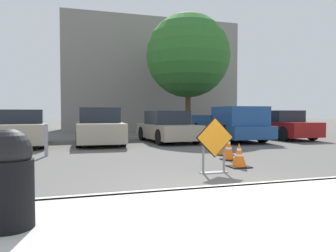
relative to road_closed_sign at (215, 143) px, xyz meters
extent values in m
plane|color=#565451|center=(-0.73, 8.24, -0.67)|extent=(96.00, 96.00, 0.00)
cube|color=beige|center=(-0.73, -3.30, -0.60)|extent=(23.86, 3.10, 0.14)
cube|color=beige|center=(-0.73, -1.76, -0.60)|extent=(23.86, 0.20, 0.14)
cube|color=black|center=(0.00, 0.00, 0.13)|extent=(0.90, 0.02, 0.90)
cube|color=orange|center=(0.00, -0.02, 0.13)|extent=(0.85, 0.02, 0.85)
cube|color=slate|center=(0.00, 0.04, -0.66)|extent=(0.63, 0.20, 0.02)
cube|color=slate|center=(-0.26, 0.04, -0.27)|extent=(0.04, 0.04, 0.80)
cube|color=slate|center=(0.26, 0.04, -0.27)|extent=(0.04, 0.04, 0.80)
cube|color=black|center=(0.93, 0.55, -0.66)|extent=(0.50, 0.50, 0.03)
cone|color=orange|center=(0.93, 0.55, -0.36)|extent=(0.37, 0.37, 0.57)
cylinder|color=white|center=(0.93, 0.55, -0.23)|extent=(0.12, 0.12, 0.05)
cylinder|color=white|center=(0.93, 0.55, -0.37)|extent=(0.20, 0.20, 0.05)
cube|color=black|center=(1.27, 1.74, -0.66)|extent=(0.39, 0.39, 0.03)
cone|color=orange|center=(1.27, 1.74, -0.32)|extent=(0.29, 0.29, 0.65)
cylinder|color=white|center=(1.27, 1.74, -0.18)|extent=(0.09, 0.09, 0.06)
cylinder|color=white|center=(1.27, 1.74, -0.33)|extent=(0.16, 0.16, 0.06)
cube|color=black|center=(1.64, 2.81, -0.66)|extent=(0.51, 0.51, 0.03)
cone|color=orange|center=(1.64, 2.81, -0.27)|extent=(0.38, 0.38, 0.75)
cylinder|color=white|center=(1.64, 2.81, -0.11)|extent=(0.12, 0.12, 0.07)
cylinder|color=white|center=(1.64, 2.81, -0.28)|extent=(0.21, 0.21, 0.07)
cube|color=black|center=(2.10, 3.81, -0.66)|extent=(0.46, 0.46, 0.03)
cone|color=orange|center=(2.10, 3.81, -0.26)|extent=(0.34, 0.34, 0.77)
cylinder|color=white|center=(2.10, 3.81, -0.09)|extent=(0.11, 0.11, 0.07)
cylinder|color=white|center=(2.10, 3.81, -0.27)|extent=(0.19, 0.19, 0.07)
cube|color=#A39984|center=(-4.90, 7.71, -0.12)|extent=(2.03, 4.28, 0.75)
cube|color=#1E232D|center=(-4.91, 7.82, 0.53)|extent=(1.70, 2.01, 0.55)
cylinder|color=black|center=(-4.00, 6.46, -0.35)|extent=(0.23, 0.66, 0.65)
cylinder|color=black|center=(-4.13, 9.06, -0.35)|extent=(0.23, 0.66, 0.65)
cylinder|color=black|center=(-5.81, 8.97, -0.35)|extent=(0.23, 0.66, 0.65)
cube|color=#A39984|center=(-1.82, 7.72, -0.12)|extent=(2.04, 4.58, 0.76)
cube|color=#1E232D|center=(-1.81, 7.84, 0.58)|extent=(1.72, 2.14, 0.63)
cylinder|color=black|center=(-1.02, 6.29, -0.36)|extent=(0.22, 0.63, 0.62)
cylinder|color=black|center=(-2.73, 6.36, -0.36)|extent=(0.22, 0.63, 0.62)
cylinder|color=black|center=(-0.91, 9.09, -0.36)|extent=(0.22, 0.63, 0.62)
cylinder|color=black|center=(-2.62, 9.16, -0.36)|extent=(0.22, 0.63, 0.62)
cube|color=#A39984|center=(1.27, 7.70, -0.17)|extent=(2.09, 4.19, 0.64)
cube|color=#1E232D|center=(1.26, 7.80, 0.46)|extent=(1.72, 1.98, 0.62)
cylinder|color=black|center=(2.19, 6.50, -0.33)|extent=(0.25, 0.69, 0.68)
cylinder|color=black|center=(0.52, 6.38, -0.33)|extent=(0.25, 0.69, 0.68)
cylinder|color=black|center=(2.01, 9.02, -0.33)|extent=(0.25, 0.69, 0.68)
cylinder|color=black|center=(0.35, 8.90, -0.33)|extent=(0.25, 0.69, 0.68)
cube|color=navy|center=(4.35, 7.73, -0.17)|extent=(2.08, 5.24, 0.55)
cube|color=navy|center=(4.34, 6.56, 0.53)|extent=(1.89, 2.11, 0.85)
cube|color=navy|center=(4.37, 9.98, 0.33)|extent=(1.94, 0.12, 0.45)
cube|color=navy|center=(5.33, 8.77, 0.33)|extent=(0.12, 2.51, 0.45)
cube|color=navy|center=(3.39, 8.79, 0.33)|extent=(0.12, 2.51, 0.45)
cylinder|color=black|center=(5.27, 6.16, -0.26)|extent=(0.25, 0.82, 0.82)
cylinder|color=black|center=(3.40, 6.17, -0.26)|extent=(0.25, 0.82, 0.82)
cylinder|color=black|center=(5.30, 9.30, -0.26)|extent=(0.25, 0.82, 0.82)
cylinder|color=black|center=(3.43, 9.31, -0.26)|extent=(0.25, 0.82, 0.82)
cube|color=maroon|center=(7.44, 7.72, -0.13)|extent=(1.76, 4.18, 0.70)
cube|color=#1E232D|center=(7.44, 7.82, 0.51)|extent=(1.55, 1.92, 0.57)
cylinder|color=black|center=(8.25, 6.43, -0.32)|extent=(0.20, 0.71, 0.71)
cylinder|color=black|center=(6.63, 6.42, -0.32)|extent=(0.20, 0.71, 0.71)
cylinder|color=black|center=(8.24, 9.01, -0.32)|extent=(0.20, 0.71, 0.71)
cylinder|color=black|center=(6.63, 9.01, -0.32)|extent=(0.20, 0.71, 0.71)
cylinder|color=black|center=(-3.74, -2.90, -0.17)|extent=(0.50, 0.50, 0.73)
sphere|color=black|center=(-3.74, -2.90, 0.28)|extent=(0.48, 0.48, 0.48)
cylinder|color=gray|center=(-3.78, 4.18, -0.19)|extent=(0.11, 0.11, 0.96)
sphere|color=gray|center=(-3.78, 4.18, 0.29)|extent=(0.12, 0.12, 0.12)
cube|color=gray|center=(3.12, 19.08, 3.51)|extent=(13.32, 5.00, 8.37)
cylinder|color=#513823|center=(3.87, 11.95, 0.78)|extent=(0.32, 0.32, 2.90)
sphere|color=#2D6B28|center=(3.87, 11.95, 4.12)|extent=(5.05, 5.05, 5.05)
camera|label=1|loc=(-3.14, -6.65, 0.69)|focal=35.00mm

